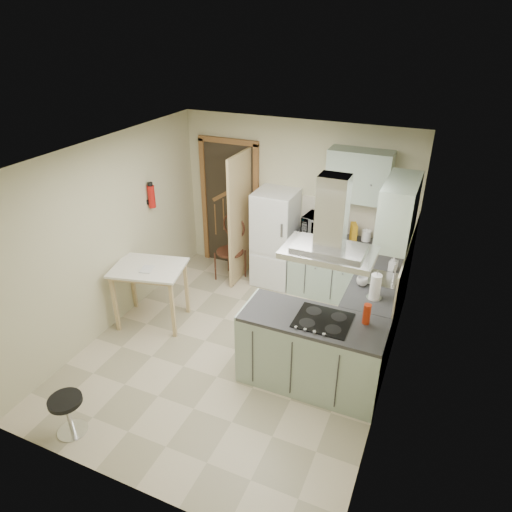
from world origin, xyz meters
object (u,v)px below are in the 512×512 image
at_px(fridge, 275,238).
at_px(microwave, 322,226).
at_px(peninsula, 312,352).
at_px(bentwood_chair, 230,252).
at_px(extractor_hood, 329,252).
at_px(stool, 69,415).
at_px(drop_leaf_table, 152,294).

distance_m(fridge, microwave, 0.78).
relative_size(peninsula, bentwood_chair, 1.61).
bearing_deg(extractor_hood, stool, -142.05).
xyz_separation_m(bentwood_chair, microwave, (1.38, 0.28, 0.57)).
relative_size(fridge, microwave, 2.76).
distance_m(fridge, stool, 3.75).
bearing_deg(extractor_hood, fridge, 123.79).
height_order(drop_leaf_table, microwave, microwave).
xyz_separation_m(extractor_hood, stool, (-2.11, -1.65, -1.50)).
distance_m(drop_leaf_table, bentwood_chair, 1.53).
bearing_deg(stool, drop_leaf_table, 99.88).
bearing_deg(extractor_hood, microwave, 106.70).
bearing_deg(drop_leaf_table, fridge, 43.05).
xyz_separation_m(stool, microwave, (1.50, 3.68, 0.83)).
xyz_separation_m(bentwood_chair, stool, (-0.12, -3.40, -0.26)).
bearing_deg(fridge, microwave, 4.35).
height_order(fridge, stool, fridge).
xyz_separation_m(fridge, peninsula, (1.22, -1.98, -0.30)).
xyz_separation_m(drop_leaf_table, microwave, (1.84, 1.74, 0.62)).
xyz_separation_m(fridge, stool, (-0.78, -3.63, -0.53)).
bearing_deg(stool, microwave, 67.83).
distance_m(peninsula, bentwood_chair, 2.59).
bearing_deg(peninsula, microwave, 104.08).
relative_size(extractor_hood, bentwood_chair, 0.94).
bearing_deg(fridge, drop_leaf_table, -123.68).
xyz_separation_m(extractor_hood, bentwood_chair, (-1.99, 1.76, -1.24)).
distance_m(extractor_hood, bentwood_chair, 2.93).
bearing_deg(fridge, stool, -102.21).
distance_m(fridge, peninsula, 2.35).
bearing_deg(drop_leaf_table, peninsula, -20.44).
relative_size(drop_leaf_table, stool, 2.06).
bearing_deg(extractor_hood, peninsula, 180.00).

